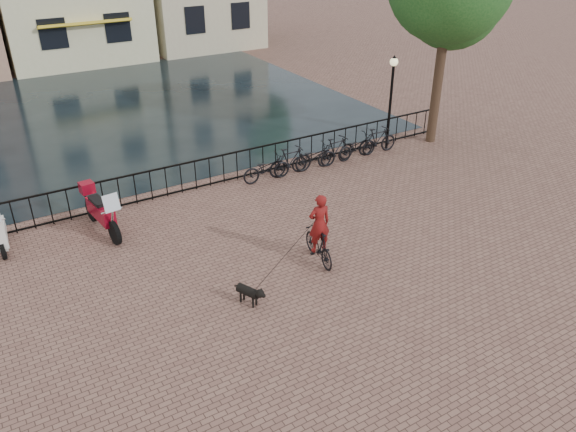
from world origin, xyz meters
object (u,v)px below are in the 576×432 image
lamp_post (392,87)px  cyclist (319,232)px  dog (248,294)px  motorcycle (100,207)px

lamp_post → cyclist: size_ratio=1.54×
dog → motorcycle: (-1.99, 5.09, 0.51)m
lamp_post → cyclist: lamp_post is taller
dog → motorcycle: size_ratio=0.38×
lamp_post → motorcycle: (-11.04, -0.80, -1.59)m
cyclist → dog: size_ratio=2.63×
lamp_post → motorcycle: bearing=-175.8°
lamp_post → dog: 11.01m
cyclist → lamp_post: bearing=-133.4°
motorcycle → lamp_post: bearing=-2.8°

